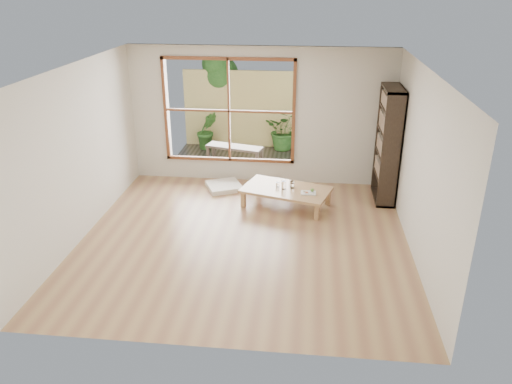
# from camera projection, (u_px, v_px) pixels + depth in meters

# --- Properties ---
(ground) EXTENTS (5.00, 5.00, 0.00)m
(ground) POSITION_uv_depth(u_px,v_px,m) (244.00, 238.00, 7.74)
(ground) COLOR tan
(ground) RESTS_ON ground
(low_table) EXTENTS (1.67, 1.24, 0.33)m
(low_table) POSITION_uv_depth(u_px,v_px,m) (286.00, 190.00, 8.75)
(low_table) COLOR tan
(low_table) RESTS_ON ground
(floor_cushion) EXTENTS (0.81, 0.81, 0.09)m
(floor_cushion) POSITION_uv_depth(u_px,v_px,m) (224.00, 186.00, 9.56)
(floor_cushion) COLOR white
(floor_cushion) RESTS_ON ground
(bookshelf) EXTENTS (0.33, 0.92, 2.03)m
(bookshelf) POSITION_uv_depth(u_px,v_px,m) (388.00, 145.00, 8.76)
(bookshelf) COLOR #32251C
(bookshelf) RESTS_ON ground
(glass_tall) EXTENTS (0.08, 0.08, 0.15)m
(glass_tall) POSITION_uv_depth(u_px,v_px,m) (284.00, 185.00, 8.68)
(glass_tall) COLOR silver
(glass_tall) RESTS_ON low_table
(glass_mid) EXTENTS (0.07, 0.07, 0.10)m
(glass_mid) POSITION_uv_depth(u_px,v_px,m) (292.00, 186.00, 8.72)
(glass_mid) COLOR silver
(glass_mid) RESTS_ON low_table
(glass_short) EXTENTS (0.08, 0.08, 0.10)m
(glass_short) POSITION_uv_depth(u_px,v_px,m) (292.00, 184.00, 8.80)
(glass_short) COLOR silver
(glass_short) RESTS_ON low_table
(glass_small) EXTENTS (0.06, 0.06, 0.08)m
(glass_small) POSITION_uv_depth(u_px,v_px,m) (278.00, 185.00, 8.79)
(glass_small) COLOR silver
(glass_small) RESTS_ON low_table
(food_tray) EXTENTS (0.26, 0.19, 0.08)m
(food_tray) POSITION_uv_depth(u_px,v_px,m) (309.00, 192.00, 8.53)
(food_tray) COLOR white
(food_tray) RESTS_ON low_table
(deck) EXTENTS (2.80, 2.00, 0.05)m
(deck) POSITION_uv_depth(u_px,v_px,m) (238.00, 160.00, 11.05)
(deck) COLOR #39332A
(deck) RESTS_ON ground
(garden_bench) EXTENTS (1.26, 0.64, 0.38)m
(garden_bench) POSITION_uv_depth(u_px,v_px,m) (235.00, 149.00, 10.69)
(garden_bench) COLOR #32251C
(garden_bench) RESTS_ON deck
(bamboo_fence) EXTENTS (2.80, 0.06, 1.80)m
(bamboo_fence) POSITION_uv_depth(u_px,v_px,m) (244.00, 109.00, 11.60)
(bamboo_fence) COLOR #D4C06D
(bamboo_fence) RESTS_ON ground
(shrub_right) EXTENTS (0.91, 0.81, 0.94)m
(shrub_right) POSITION_uv_depth(u_px,v_px,m) (285.00, 130.00, 11.50)
(shrub_right) COLOR #2F5920
(shrub_right) RESTS_ON deck
(shrub_left) EXTENTS (0.60, 0.56, 0.88)m
(shrub_left) POSITION_uv_depth(u_px,v_px,m) (207.00, 130.00, 11.56)
(shrub_left) COLOR #2F5920
(shrub_left) RESTS_ON deck
(garden_tree) EXTENTS (1.04, 0.85, 2.22)m
(garden_tree) POSITION_uv_depth(u_px,v_px,m) (217.00, 75.00, 11.66)
(garden_tree) COLOR #4C3D2D
(garden_tree) RESTS_ON ground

